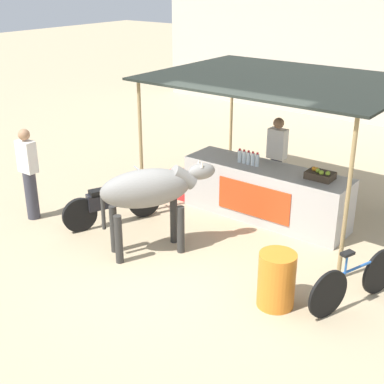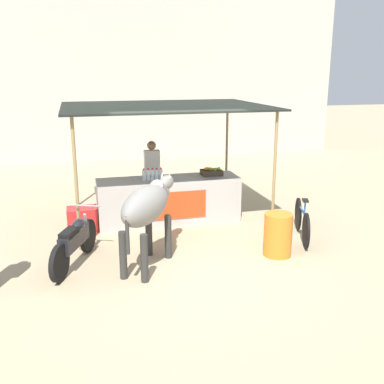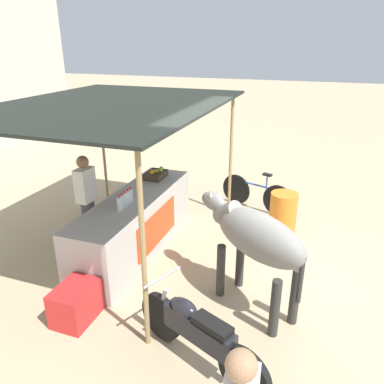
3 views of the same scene
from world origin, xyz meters
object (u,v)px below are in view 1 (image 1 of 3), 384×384
at_px(water_barrel, 276,280).
at_px(cow, 150,191).
at_px(motorcycle_parked, 114,201).
at_px(passerby_on_street, 29,173).
at_px(stall_counter, 265,193).
at_px(vendor_behind_counter, 276,160).
at_px(bicycle_leaning, 355,281).
at_px(fruit_crate, 320,175).
at_px(cooler_box, 181,184).

distance_m(water_barrel, cow, 2.37).
relative_size(motorcycle_parked, passerby_on_street, 1.02).
relative_size(cow, motorcycle_parked, 1.02).
relative_size(cow, passerby_on_street, 1.04).
xyz_separation_m(stall_counter, vendor_behind_counter, (-0.22, 0.75, 0.37)).
bearing_deg(bicycle_leaning, vendor_behind_counter, 136.59).
distance_m(stall_counter, fruit_crate, 1.11).
height_order(fruit_crate, vendor_behind_counter, vendor_behind_counter).
xyz_separation_m(stall_counter, cow, (-0.80, -2.15, 0.55)).
bearing_deg(motorcycle_parked, bicycle_leaning, 2.12).
relative_size(fruit_crate, cow, 0.26).
relative_size(water_barrel, passerby_on_street, 0.46).
bearing_deg(fruit_crate, stall_counter, -177.06).
bearing_deg(passerby_on_street, stall_counter, 37.28).
bearing_deg(water_barrel, cow, 177.01).
bearing_deg(cooler_box, fruit_crate, 3.02).
bearing_deg(fruit_crate, vendor_behind_counter, 149.30).
xyz_separation_m(vendor_behind_counter, water_barrel, (1.70, -3.02, -0.47)).
xyz_separation_m(cow, bicycle_leaning, (3.09, 0.52, -0.68)).
distance_m(fruit_crate, cooler_box, 2.90).
relative_size(vendor_behind_counter, water_barrel, 2.15).
distance_m(cooler_box, passerby_on_street, 2.89).
relative_size(fruit_crate, bicycle_leaning, 0.28).
distance_m(cooler_box, bicycle_leaning, 4.39).
bearing_deg(passerby_on_street, bicycle_leaning, 8.98).
height_order(cow, bicycle_leaning, cow).
height_order(fruit_crate, cow, cow).
bearing_deg(cooler_box, motorcycle_parked, -95.24).
bearing_deg(cow, bicycle_leaning, 9.59).
distance_m(water_barrel, bicycle_leaning, 1.03).
xyz_separation_m(vendor_behind_counter, cow, (-0.57, -2.90, 0.18)).
bearing_deg(bicycle_leaning, cow, -170.41).
xyz_separation_m(cooler_box, bicycle_leaning, (4.11, -1.53, 0.11)).
height_order(stall_counter, vendor_behind_counter, vendor_behind_counter).
height_order(fruit_crate, cooler_box, fruit_crate).
height_order(stall_counter, water_barrel, stall_counter).
height_order(vendor_behind_counter, motorcycle_parked, vendor_behind_counter).
distance_m(motorcycle_parked, passerby_on_street, 1.56).
xyz_separation_m(fruit_crate, motorcycle_parked, (-2.94, -1.83, -0.60)).
distance_m(fruit_crate, cow, 2.81).
xyz_separation_m(fruit_crate, bicycle_leaning, (1.33, -1.67, -0.68)).
bearing_deg(cooler_box, cow, -63.44).
distance_m(fruit_crate, passerby_on_street, 4.97).
height_order(fruit_crate, motorcycle_parked, fruit_crate).
height_order(water_barrel, cow, cow).
relative_size(vendor_behind_counter, bicycle_leaning, 1.04).
bearing_deg(vendor_behind_counter, motorcycle_parked, -124.67).
xyz_separation_m(cooler_box, motorcycle_parked, (-0.15, -1.68, 0.19)).
relative_size(vendor_behind_counter, cow, 0.96).
relative_size(vendor_behind_counter, cooler_box, 2.75).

